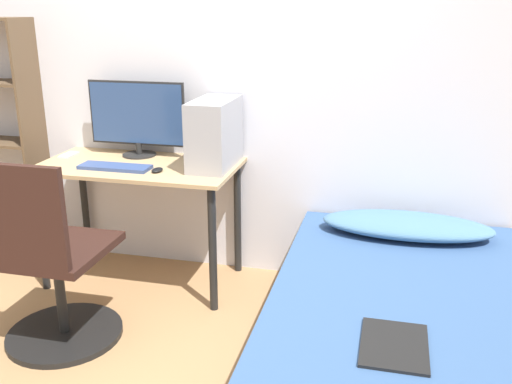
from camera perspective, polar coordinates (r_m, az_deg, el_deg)
wall_back at (r=3.43m, az=-5.45°, el=12.33°), size 8.00×0.05×2.50m
desk at (r=3.37m, az=-11.59°, el=0.98°), size 1.14×0.60×0.73m
office_chair at (r=2.92m, az=-19.86°, el=-7.77°), size 0.57×0.57×0.96m
bed at (r=2.60m, az=14.47°, el=-14.70°), size 1.18×2.01×0.42m
pillow at (r=3.15m, az=14.84°, el=-3.25°), size 0.90×0.36×0.11m
magazine at (r=2.19m, az=13.65°, el=-14.65°), size 0.24×0.32×0.01m
monitor at (r=3.48m, az=-11.82°, el=7.39°), size 0.60×0.20×0.45m
keyboard at (r=3.27m, az=-13.92°, el=2.44°), size 0.40×0.13×0.02m
pc_tower at (r=3.19m, az=-4.16°, el=5.86°), size 0.21×0.43×0.38m
mouse at (r=3.17m, az=-9.86°, el=2.18°), size 0.06×0.09×0.02m
phone at (r=3.64m, az=-18.22°, el=3.54°), size 0.07×0.14×0.01m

